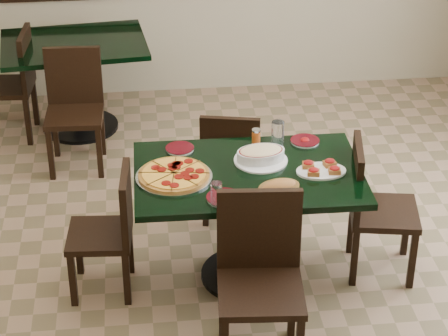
{
  "coord_description": "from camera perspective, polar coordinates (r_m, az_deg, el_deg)",
  "views": [
    {
      "loc": [
        -0.44,
        -4.4,
        3.27
      ],
      "look_at": [
        0.05,
        0.0,
        0.74
      ],
      "focal_mm": 70.0,
      "sensor_mm": 36.0,
      "label": 1
    }
  ],
  "objects": [
    {
      "name": "lasagna_casserole",
      "position": [
        5.13,
        2.42,
        0.9
      ],
      "size": [
        0.32,
        0.32,
        0.09
      ],
      "rotation": [
        0.0,
        0.0,
        0.15
      ],
      "color": "silver",
      "rests_on": "main_table"
    },
    {
      "name": "pepperoni_pizza",
      "position": [
        4.98,
        -3.29,
        -0.46
      ],
      "size": [
        0.44,
        0.44,
        0.04
      ],
      "rotation": [
        0.0,
        0.0,
        -0.13
      ],
      "color": "silver",
      "rests_on": "main_table"
    },
    {
      "name": "back_table",
      "position": [
        7.05,
        -9.65,
        6.41
      ],
      "size": [
        1.19,
        0.92,
        0.75
      ],
      "rotation": [
        0.0,
        0.0,
        0.1
      ],
      "color": "black",
      "rests_on": "floor"
    },
    {
      "name": "side_plate_near",
      "position": [
        4.78,
        0.02,
        -1.95
      ],
      "size": [
        0.2,
        0.2,
        0.02
      ],
      "rotation": [
        0.0,
        0.0,
        -0.39
      ],
      "color": "silver",
      "rests_on": "main_table"
    },
    {
      "name": "napkin_setting",
      "position": [
        4.79,
        0.71,
        -1.99
      ],
      "size": [
        0.16,
        0.16,
        0.01
      ],
      "rotation": [
        0.0,
        0.0,
        0.0
      ],
      "color": "silver",
      "rests_on": "main_table"
    },
    {
      "name": "bread_basket",
      "position": [
        4.81,
        3.6,
        -1.39
      ],
      "size": [
        0.28,
        0.23,
        0.1
      ],
      "rotation": [
        0.0,
        0.0,
        0.31
      ],
      "color": "brown",
      "rests_on": "main_table"
    },
    {
      "name": "chair_left",
      "position": [
        5.15,
        -7.37,
        -3.82
      ],
      "size": [
        0.4,
        0.4,
        0.8
      ],
      "rotation": [
        0.0,
        0.0,
        -1.65
      ],
      "color": "black",
      "rests_on": "floor"
    },
    {
      "name": "main_table",
      "position": [
        5.14,
        1.57,
        -1.98
      ],
      "size": [
        1.33,
        0.87,
        0.75
      ],
      "rotation": [
        0.0,
        0.0,
        -0.02
      ],
      "color": "black",
      "rests_on": "floor"
    },
    {
      "name": "pepper_shaker",
      "position": [
        5.33,
        2.11,
        2.1
      ],
      "size": [
        0.05,
        0.05,
        0.09
      ],
      "color": "#A84411",
      "rests_on": "main_table"
    },
    {
      "name": "chair_far",
      "position": [
        5.75,
        0.47,
        0.45
      ],
      "size": [
        0.46,
        0.46,
        0.82
      ],
      "rotation": [
        0.0,
        0.0,
        2.93
      ],
      "color": "black",
      "rests_on": "floor"
    },
    {
      "name": "water_glass_a",
      "position": [
        5.28,
        3.53,
        2.21
      ],
      "size": [
        0.08,
        0.08,
        0.17
      ],
      "primitive_type": "cylinder",
      "color": "white",
      "rests_on": "main_table"
    },
    {
      "name": "back_chair_left",
      "position": [
        7.05,
        -13.47,
        5.69
      ],
      "size": [
        0.44,
        0.44,
        0.88
      ],
      "rotation": [
        0.0,
        0.0,
        -1.65
      ],
      "color": "black",
      "rests_on": "floor"
    },
    {
      "name": "chair_right",
      "position": [
        5.33,
        9.63,
        -2.24
      ],
      "size": [
        0.47,
        0.47,
        0.87
      ],
      "rotation": [
        0.0,
        0.0,
        1.39
      ],
      "color": "black",
      "rests_on": "floor"
    },
    {
      "name": "water_glass_b",
      "position": [
        4.7,
        -0.49,
        -1.72
      ],
      "size": [
        0.06,
        0.06,
        0.14
      ],
      "primitive_type": "cylinder",
      "color": "white",
      "rests_on": "main_table"
    },
    {
      "name": "floor",
      "position": [
        5.5,
        -0.48,
        -6.74
      ],
      "size": [
        5.5,
        5.5,
        0.0
      ],
      "primitive_type": "plane",
      "color": "#89694F",
      "rests_on": "ground"
    },
    {
      "name": "bruschetta_platter",
      "position": [
        5.06,
        6.37,
        -0.05
      ],
      "size": [
        0.29,
        0.2,
        0.05
      ],
      "rotation": [
        0.0,
        0.0,
        0.01
      ],
      "color": "silver",
      "rests_on": "main_table"
    },
    {
      "name": "chair_near",
      "position": [
        4.61,
        2.35,
        -6.63
      ],
      "size": [
        0.48,
        0.48,
        0.95
      ],
      "rotation": [
        0.0,
        0.0,
        -0.08
      ],
      "color": "black",
      "rests_on": "floor"
    },
    {
      "name": "side_plate_far_r",
      "position": [
        5.38,
        5.31,
        1.78
      ],
      "size": [
        0.18,
        0.18,
        0.03
      ],
      "rotation": [
        0.0,
        0.0,
        0.23
      ],
      "color": "silver",
      "rests_on": "main_table"
    },
    {
      "name": "side_plate_far_l",
      "position": [
        5.28,
        -2.91,
        1.28
      ],
      "size": [
        0.17,
        0.17,
        0.02
      ],
      "rotation": [
        0.0,
        0.0,
        0.05
      ],
      "color": "silver",
      "rests_on": "main_table"
    },
    {
      "name": "back_chair_near",
      "position": [
        6.55,
        -9.74,
        4.26
      ],
      "size": [
        0.43,
        0.43,
        0.89
      ],
      "rotation": [
        0.0,
        0.0,
        -0.04
      ],
      "color": "black",
      "rests_on": "floor"
    }
  ]
}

